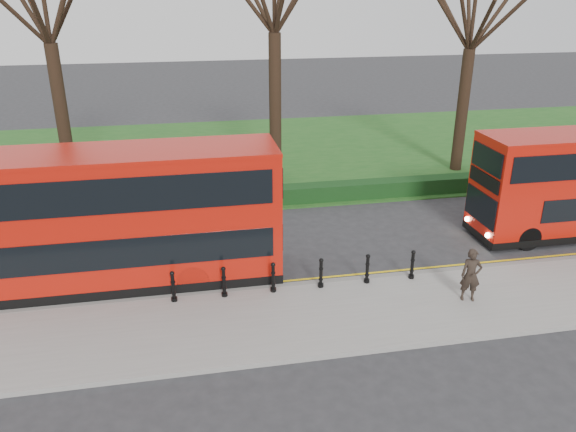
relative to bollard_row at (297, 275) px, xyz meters
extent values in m
plane|color=#28282B|center=(-0.78, 1.35, -0.65)|extent=(120.00, 120.00, 0.00)
cube|color=gray|center=(-0.78, -1.65, -0.57)|extent=(60.00, 4.00, 0.15)
cube|color=slate|center=(-0.78, 0.35, -0.57)|extent=(60.00, 0.25, 0.16)
cube|color=#1B4D19|center=(-0.78, 16.35, -0.62)|extent=(60.00, 18.00, 0.06)
cube|color=black|center=(-0.78, 8.15, -0.25)|extent=(60.00, 0.90, 0.80)
cube|color=yellow|center=(-0.78, 0.65, -0.64)|extent=(60.00, 0.10, 0.01)
cube|color=yellow|center=(-0.78, 0.85, -0.64)|extent=(60.00, 0.10, 0.01)
cylinder|color=black|center=(-8.78, 11.35, 2.88)|extent=(0.60, 0.60, 7.05)
cylinder|color=black|center=(1.22, 11.35, 3.02)|extent=(0.60, 0.60, 7.35)
cylinder|color=black|center=(11.22, 11.35, 2.56)|extent=(0.60, 0.60, 6.42)
cylinder|color=black|center=(-3.99, 0.00, 0.00)|extent=(0.15, 0.15, 1.00)
cylinder|color=black|center=(-2.39, 0.00, 0.00)|extent=(0.15, 0.15, 1.00)
cylinder|color=black|center=(-0.80, 0.00, 0.00)|extent=(0.15, 0.15, 1.00)
cylinder|color=black|center=(0.80, 0.00, 0.00)|extent=(0.15, 0.15, 1.00)
cylinder|color=black|center=(2.39, 0.00, 0.00)|extent=(0.15, 0.15, 1.00)
cylinder|color=black|center=(3.99, 0.00, 0.00)|extent=(0.15, 0.15, 1.00)
cube|color=#B11409|center=(-6.22, 1.75, 1.86)|extent=(11.63, 2.64, 4.28)
cube|color=black|center=(-6.22, 1.75, -0.33)|extent=(11.65, 2.66, 0.32)
cube|color=black|center=(-5.37, 0.42, 1.09)|extent=(9.30, 0.04, 1.00)
cube|color=black|center=(-6.22, 0.42, 3.00)|extent=(11.00, 0.04, 1.11)
cylinder|color=black|center=(-3.36, 0.59, -0.12)|extent=(1.06, 0.32, 1.06)
cylinder|color=black|center=(-3.36, 2.92, -0.12)|extent=(1.06, 0.32, 1.06)
cube|color=black|center=(7.80, 2.61, 1.93)|extent=(0.06, 2.10, 0.53)
cylinder|color=black|center=(9.35, 1.56, -0.17)|extent=(0.96, 0.29, 0.96)
cylinder|color=black|center=(9.35, 3.66, -0.17)|extent=(0.96, 0.29, 0.96)
imported|color=black|center=(5.22, -1.67, 0.37)|extent=(0.73, 0.58, 1.74)
camera|label=1|loc=(-3.33, -15.84, 8.83)|focal=35.00mm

